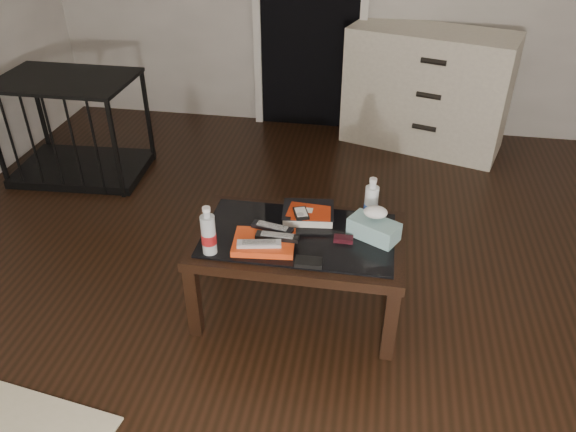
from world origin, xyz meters
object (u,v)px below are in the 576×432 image
(pet_crate, at_px, (78,143))
(tissue_box, at_px, (374,229))
(water_bottle_left, at_px, (208,230))
(textbook, at_px, (308,213))
(water_bottle_right, at_px, (371,200))
(dresser, at_px, (427,90))
(coffee_table, at_px, (298,245))

(pet_crate, distance_m, tissue_box, 2.43)
(water_bottle_left, bearing_deg, textbook, 42.14)
(textbook, distance_m, water_bottle_right, 0.32)
(dresser, relative_size, water_bottle_right, 5.44)
(water_bottle_left, height_order, water_bottle_right, same)
(pet_crate, distance_m, textbook, 2.08)
(dresser, bearing_deg, coffee_table, -90.62)
(textbook, relative_size, water_bottle_left, 1.05)
(water_bottle_left, distance_m, tissue_box, 0.77)
(dresser, distance_m, water_bottle_left, 2.52)
(pet_crate, xyz_separation_m, water_bottle_right, (2.10, -1.01, 0.35))
(pet_crate, distance_m, water_bottle_right, 2.35)
(coffee_table, xyz_separation_m, tissue_box, (0.35, 0.03, 0.11))
(coffee_table, distance_m, textbook, 0.18)
(water_bottle_right, relative_size, tissue_box, 1.03)
(water_bottle_right, xyz_separation_m, tissue_box, (0.02, -0.14, -0.07))
(coffee_table, height_order, pet_crate, pet_crate)
(textbook, xyz_separation_m, tissue_box, (0.33, -0.12, 0.02))
(coffee_table, distance_m, water_bottle_left, 0.46)
(water_bottle_left, bearing_deg, pet_crate, 135.34)
(coffee_table, xyz_separation_m, water_bottle_right, (0.33, 0.17, 0.18))
(water_bottle_right, bearing_deg, water_bottle_left, -151.75)
(dresser, xyz_separation_m, water_bottle_right, (-0.35, -1.92, 0.13))
(water_bottle_left, relative_size, water_bottle_right, 1.00)
(pet_crate, height_order, water_bottle_right, pet_crate)
(textbook, xyz_separation_m, water_bottle_right, (0.30, 0.02, 0.10))
(dresser, relative_size, water_bottle_left, 5.44)
(textbook, bearing_deg, coffee_table, -104.91)
(water_bottle_left, bearing_deg, dresser, 65.49)
(pet_crate, relative_size, water_bottle_right, 3.93)
(dresser, xyz_separation_m, water_bottle_left, (-1.05, -2.29, 0.13))
(coffee_table, height_order, textbook, textbook)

